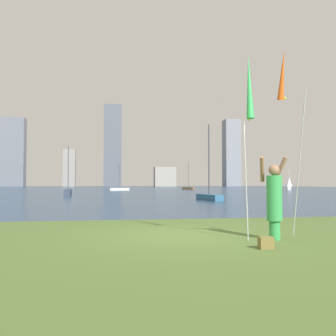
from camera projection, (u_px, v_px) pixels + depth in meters
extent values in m
cube|color=navy|center=(120.00, 189.00, 69.63)|extent=(120.00, 116.29, 0.12)
cube|color=#263316|center=(162.00, 220.00, 12.22)|extent=(120.00, 0.70, 0.02)
cylinder|color=green|center=(275.00, 230.00, 7.86)|extent=(0.23, 0.23, 0.41)
cylinder|color=green|center=(274.00, 198.00, 7.88)|extent=(0.33, 0.33, 0.98)
sphere|color=#936B51|center=(274.00, 170.00, 7.91)|extent=(0.24, 0.24, 0.24)
cylinder|color=#936B51|center=(262.00, 169.00, 8.01)|extent=(0.24, 0.38, 0.56)
cylinder|color=#936B51|center=(280.00, 169.00, 8.08)|extent=(0.24, 0.38, 0.56)
cylinder|color=#B2B2B7|center=(246.00, 180.00, 7.85)|extent=(0.02, 0.21, 2.58)
cone|color=green|center=(249.00, 86.00, 7.70)|extent=(0.16, 0.26, 1.39)
sphere|color=yellow|center=(249.00, 119.00, 7.72)|extent=(0.06, 0.06, 0.06)
cylinder|color=#B2B2B7|center=(299.00, 165.00, 8.06)|extent=(0.02, 0.65, 3.21)
cone|color=#F25919|center=(282.00, 75.00, 8.89)|extent=(0.16, 0.39, 1.22)
sphere|color=yellow|center=(285.00, 98.00, 8.75)|extent=(0.06, 0.06, 0.06)
cube|color=olive|center=(266.00, 243.00, 6.77)|extent=(0.26, 0.16, 0.22)
cube|color=brown|center=(188.00, 188.00, 62.63)|extent=(1.98, 2.38, 0.45)
cylinder|color=#47474C|center=(188.00, 175.00, 62.72)|extent=(0.07, 0.07, 4.15)
cube|color=#333D51|center=(68.00, 193.00, 33.15)|extent=(0.59, 2.61, 0.65)
cylinder|color=#47474C|center=(68.00, 167.00, 33.24)|extent=(0.08, 0.08, 3.97)
cube|color=silver|center=(119.00, 189.00, 56.94)|extent=(3.21, 1.65, 0.40)
cylinder|color=#47474C|center=(119.00, 175.00, 57.03)|extent=(0.09, 0.09, 3.98)
cube|color=white|center=(289.00, 188.00, 59.60)|extent=(1.38, 2.19, 0.60)
cylinder|color=silver|center=(289.00, 178.00, 59.67)|extent=(0.06, 0.06, 2.86)
cone|color=white|center=(289.00, 181.00, 59.80)|extent=(1.41, 1.41, 1.65)
cube|color=#2D6084|center=(209.00, 197.00, 25.42)|extent=(1.17, 3.26, 0.41)
cylinder|color=#47474C|center=(209.00, 159.00, 25.53)|extent=(0.10, 0.10, 4.93)
cube|color=slate|center=(13.00, 152.00, 114.70)|extent=(7.02, 4.05, 21.70)
cube|color=gray|center=(69.00, 168.00, 115.21)|extent=(3.76, 3.14, 11.71)
cube|color=#565B66|center=(113.00, 146.00, 114.56)|extent=(5.50, 5.83, 25.51)
cube|color=gray|center=(165.00, 177.00, 118.64)|extent=(6.85, 4.37, 6.27)
cube|color=gray|center=(231.00, 153.00, 120.51)|extent=(5.08, 4.66, 22.01)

